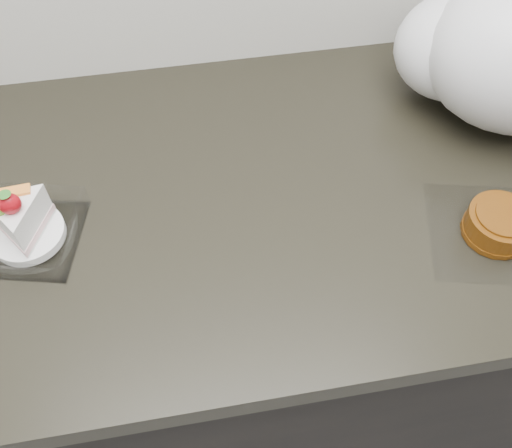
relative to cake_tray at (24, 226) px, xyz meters
The scene contains 3 objects.
counter 0.56m from the cake_tray, ahead, with size 2.04×0.64×0.90m.
cake_tray is the anchor object (origin of this frame).
mooncake_wrap 0.66m from the cake_tray, ahead, with size 0.22×0.21×0.04m.
Camera 1 is at (-0.06, 1.15, 1.56)m, focal length 40.00 mm.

